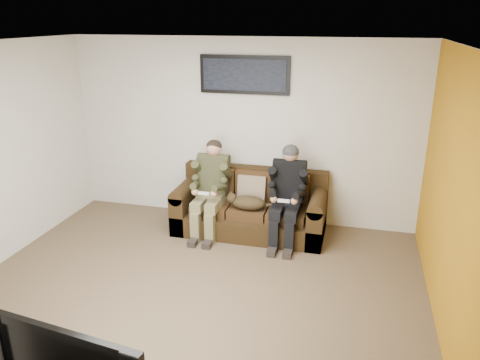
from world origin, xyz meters
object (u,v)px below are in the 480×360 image
(person_left, at_px, (211,183))
(sofa, at_px, (251,208))
(framed_poster, at_px, (244,75))
(person_right, at_px, (288,190))
(cat, at_px, (247,202))

(person_left, bearing_deg, sofa, 17.97)
(sofa, bearing_deg, framed_poster, 116.98)
(sofa, xyz_separation_m, framed_poster, (-0.20, 0.39, 1.78))
(person_left, relative_size, person_right, 0.99)
(person_right, height_order, cat, person_right)
(person_right, relative_size, framed_poster, 1.02)
(sofa, bearing_deg, person_right, -17.94)
(cat, xyz_separation_m, framed_poster, (-0.20, 0.65, 1.59))
(sofa, distance_m, person_left, 0.68)
(sofa, distance_m, person_right, 0.68)
(cat, bearing_deg, person_left, 170.93)
(person_left, bearing_deg, cat, -9.07)
(person_right, bearing_deg, sofa, 162.06)
(framed_poster, bearing_deg, cat, -72.85)
(person_right, relative_size, cat, 1.93)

